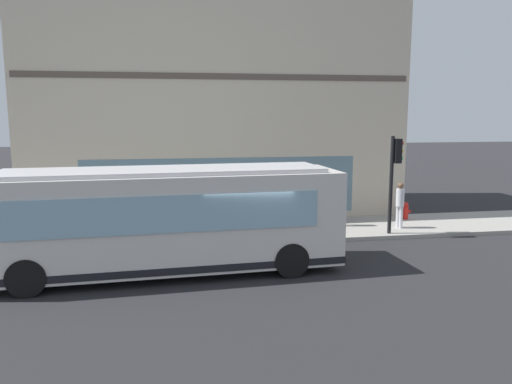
{
  "coord_description": "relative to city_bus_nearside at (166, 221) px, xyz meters",
  "views": [
    {
      "loc": [
        -14.26,
        2.1,
        4.62
      ],
      "look_at": [
        3.03,
        -0.88,
        1.85
      ],
      "focal_mm": 35.09,
      "sensor_mm": 36.0,
      "label": 1
    }
  ],
  "objects": [
    {
      "name": "pedestrian_walking_along_curb",
      "position": [
        3.89,
        4.52,
        -0.51
      ],
      "size": [
        0.32,
        0.32,
        1.57
      ],
      "color": "silver",
      "rests_on": "sidewalk_curb"
    },
    {
      "name": "pedestrian_by_light_pole",
      "position": [
        3.72,
        -9.0,
        -0.36
      ],
      "size": [
        0.32,
        0.32,
        1.79
      ],
      "color": "silver",
      "rests_on": "sidewalk_curb"
    },
    {
      "name": "traffic_light_near_corner",
      "position": [
        2.92,
        -8.34,
        1.14
      ],
      "size": [
        0.32,
        0.49,
        3.65
      ],
      "color": "black",
      "rests_on": "sidewalk_curb"
    },
    {
      "name": "newspaper_vending_box",
      "position": [
        4.39,
        -5.61,
        -0.95
      ],
      "size": [
        0.44,
        0.43,
        0.9
      ],
      "color": "#263F99",
      "rests_on": "sidewalk_curb"
    },
    {
      "name": "sidewalk_curb",
      "position": [
        4.36,
        -2.26,
        -1.48
      ],
      "size": [
        3.65,
        40.0,
        0.15
      ],
      "primitive_type": "cube",
      "color": "#9E9991",
      "rests_on": "ground"
    },
    {
      "name": "pedestrian_near_building_entrance",
      "position": [
        4.47,
        -6.79,
        -0.35
      ],
      "size": [
        0.32,
        0.32,
        1.82
      ],
      "color": "#99994C",
      "rests_on": "sidewalk_curb"
    },
    {
      "name": "pedestrian_near_hydrant",
      "position": [
        4.14,
        -4.33,
        -0.37
      ],
      "size": [
        0.32,
        0.32,
        1.78
      ],
      "color": "gold",
      "rests_on": "sidewalk_curb"
    },
    {
      "name": "fire_hydrant",
      "position": [
        5.19,
        -9.99,
        -1.04
      ],
      "size": [
        0.35,
        0.35,
        0.74
      ],
      "color": "red",
      "rests_on": "sidewalk_curb"
    },
    {
      "name": "city_bus_nearside",
      "position": [
        0.0,
        0.0,
        0.0
      ],
      "size": [
        3.07,
        10.16,
        3.07
      ],
      "color": "silver",
      "rests_on": "ground"
    },
    {
      "name": "ground",
      "position": [
        -0.06,
        -2.26,
        -1.55
      ],
      "size": [
        120.0,
        120.0,
        0.0
      ],
      "primitive_type": "plane",
      "color": "#262628"
    },
    {
      "name": "building_corner",
      "position": [
        9.65,
        -2.26,
        3.97
      ],
      "size": [
        6.99,
        16.25,
        11.06
      ],
      "color": "beige",
      "rests_on": "ground"
    }
  ]
}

